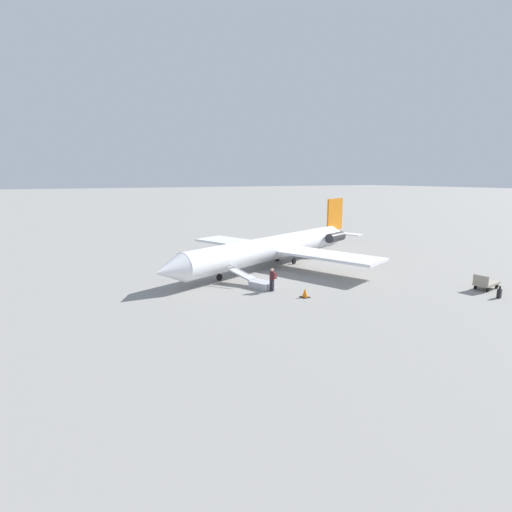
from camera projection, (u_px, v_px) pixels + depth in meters
The scene contains 7 objects.
ground_plane at pixel (272, 266), 38.12m from camera, with size 600.00×600.00×0.00m, color gray.
airplane_main at pixel (278, 247), 38.39m from camera, with size 25.97×20.32×5.97m.
boarding_stairs at pixel (258, 283), 30.87m from camera, with size 2.44×4.10×1.55m.
passenger at pixel (272, 278), 29.64m from camera, with size 0.44×0.57×1.74m.
luggage_cart at pixel (486, 283), 30.22m from camera, with size 2.35×1.45×1.22m.
suitcase at pixel (499, 294), 28.04m from camera, with size 0.40×0.29×0.88m.
traffic_cone_near_stairs at pixel (305, 293), 28.23m from camera, with size 0.59×0.59×0.65m.
Camera 1 is at (18.77, 32.15, 8.37)m, focal length 28.00 mm.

